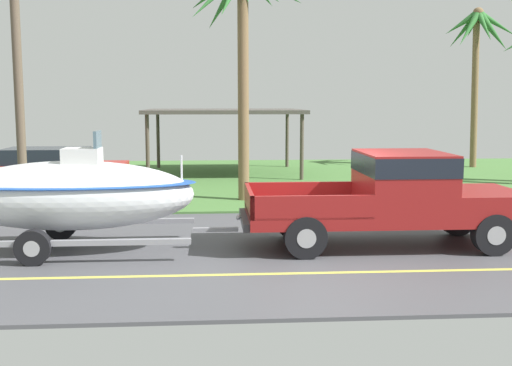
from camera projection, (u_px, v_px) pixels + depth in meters
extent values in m
cube|color=#4C4C51|center=(325.00, 249.00, 12.53)|extent=(36.00, 8.00, 0.06)
cube|color=#477538|center=(272.00, 179.00, 23.41)|extent=(36.00, 14.00, 0.11)
cube|color=#DBCC4C|center=(344.00, 272.00, 10.75)|extent=(34.20, 0.12, 0.01)
cube|color=maroon|center=(383.00, 215.00, 12.65)|extent=(5.48, 2.01, 0.22)
cube|color=maroon|center=(479.00, 199.00, 12.75)|extent=(1.53, 2.01, 0.38)
cube|color=maroon|center=(403.00, 181.00, 12.59)|extent=(1.64, 2.01, 1.16)
cube|color=black|center=(403.00, 164.00, 12.55)|extent=(1.66, 2.03, 0.38)
cube|color=#621111|center=(305.00, 210.00, 12.53)|extent=(2.30, 2.01, 0.04)
cube|color=maroon|center=(298.00, 192.00, 13.45)|extent=(2.30, 0.08, 0.45)
cube|color=maroon|center=(313.00, 208.00, 11.55)|extent=(2.30, 0.08, 0.45)
cube|color=maroon|center=(249.00, 200.00, 12.42)|extent=(0.08, 2.01, 0.45)
cube|color=#333338|center=(244.00, 220.00, 12.47)|extent=(0.12, 1.81, 0.16)
sphere|color=#B2B2B7|center=(238.00, 217.00, 12.45)|extent=(0.10, 0.10, 0.10)
cylinder|color=black|center=(457.00, 217.00, 13.70)|extent=(0.80, 0.28, 0.80)
cylinder|color=#9E9EA3|center=(457.00, 217.00, 13.70)|extent=(0.36, 0.29, 0.36)
cylinder|color=black|center=(493.00, 234.00, 11.93)|extent=(0.80, 0.28, 0.80)
cylinder|color=#9E9EA3|center=(493.00, 234.00, 11.93)|extent=(0.36, 0.29, 0.36)
cylinder|color=black|center=(293.00, 219.00, 13.45)|extent=(0.80, 0.28, 0.80)
cylinder|color=#9E9EA3|center=(293.00, 219.00, 13.45)|extent=(0.36, 0.29, 0.36)
cylinder|color=black|center=(305.00, 237.00, 11.68)|extent=(0.80, 0.28, 0.80)
cylinder|color=#9E9EA3|center=(305.00, 237.00, 11.68)|extent=(0.36, 0.29, 0.36)
cube|color=gray|center=(216.00, 230.00, 12.45)|extent=(0.90, 0.10, 0.08)
cube|color=gray|center=(83.00, 222.00, 13.24)|extent=(4.68, 0.12, 0.10)
cube|color=gray|center=(60.00, 243.00, 11.28)|extent=(4.68, 0.12, 0.10)
cylinder|color=black|center=(61.00, 224.00, 13.27)|extent=(0.64, 0.22, 0.64)
cylinder|color=#9E9EA3|center=(61.00, 224.00, 13.27)|extent=(0.29, 0.23, 0.29)
cylinder|color=black|center=(33.00, 248.00, 11.20)|extent=(0.64, 0.22, 0.64)
cylinder|color=#9E9EA3|center=(33.00, 248.00, 11.20)|extent=(0.29, 0.23, 0.29)
ellipsoid|color=silver|center=(71.00, 195.00, 12.17)|extent=(4.75, 1.81, 1.34)
ellipsoid|color=#1E4CA5|center=(71.00, 183.00, 12.14)|extent=(4.84, 1.85, 0.12)
cube|color=silver|center=(82.00, 165.00, 12.11)|extent=(0.70, 0.60, 0.65)
cube|color=slate|center=(97.00, 140.00, 12.06)|extent=(0.06, 0.56, 0.36)
cylinder|color=silver|center=(182.00, 168.00, 12.25)|extent=(0.04, 0.04, 0.50)
cube|color=#B21E19|center=(54.00, 174.00, 20.53)|extent=(4.62, 1.84, 0.70)
cube|color=black|center=(46.00, 156.00, 20.43)|extent=(2.59, 1.69, 0.50)
cylinder|color=black|center=(108.00, 177.00, 21.49)|extent=(0.66, 0.22, 0.66)
cylinder|color=#9E9EA3|center=(108.00, 177.00, 21.49)|extent=(0.30, 0.23, 0.30)
cylinder|color=black|center=(99.00, 183.00, 19.84)|extent=(0.66, 0.22, 0.66)
cylinder|color=#9E9EA3|center=(99.00, 183.00, 19.84)|extent=(0.30, 0.23, 0.30)
cylinder|color=black|center=(14.00, 177.00, 21.27)|extent=(0.66, 0.22, 0.66)
cylinder|color=#9E9EA3|center=(14.00, 177.00, 21.27)|extent=(0.30, 0.23, 0.30)
cylinder|color=#4C4238|center=(287.00, 140.00, 27.13)|extent=(0.14, 0.14, 2.43)
cylinder|color=#4C4238|center=(302.00, 148.00, 22.71)|extent=(0.14, 0.14, 2.43)
cylinder|color=#4C4238|center=(158.00, 141.00, 26.75)|extent=(0.14, 0.14, 2.43)
cylinder|color=#4C4238|center=(148.00, 149.00, 22.33)|extent=(0.14, 0.14, 2.43)
cube|color=#4C4742|center=(224.00, 111.00, 24.56)|extent=(6.03, 4.97, 0.14)
cylinder|color=brown|center=(243.00, 88.00, 18.02)|extent=(0.32, 0.64, 6.57)
cone|color=#2D6B2D|center=(225.00, 0.00, 18.25)|extent=(1.40, 1.62, 1.77)
cylinder|color=brown|center=(475.00, 91.00, 26.92)|extent=(0.28, 0.58, 6.59)
cone|color=#2D6B2D|center=(498.00, 25.00, 26.59)|extent=(1.87, 0.36, 1.25)
cone|color=#2D6B2D|center=(485.00, 26.00, 27.24)|extent=(1.55, 1.69, 1.22)
cone|color=#2D6B2D|center=(473.00, 25.00, 27.25)|extent=(0.46, 1.59, 1.11)
cone|color=#2D6B2D|center=(464.00, 30.00, 26.89)|extent=(1.30, 1.08, 1.58)
cone|color=#2D6B2D|center=(462.00, 23.00, 26.58)|extent=(1.56, 0.53, 1.17)
cone|color=#2D6B2D|center=(469.00, 29.00, 26.01)|extent=(1.56, 1.47, 1.70)
cone|color=#2D6B2D|center=(485.00, 26.00, 25.92)|extent=(0.32, 1.54, 1.49)
cone|color=#2D6B2D|center=(492.00, 31.00, 26.29)|extent=(1.49, 1.20, 1.83)
sphere|color=brown|center=(478.00, 13.00, 26.49)|extent=(0.45, 0.45, 0.45)
cylinder|color=brown|center=(17.00, 48.00, 16.44)|extent=(0.24, 0.24, 8.57)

